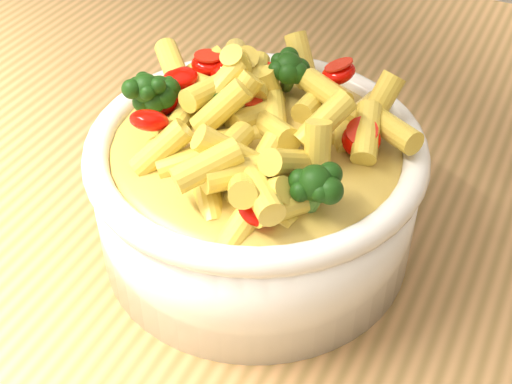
% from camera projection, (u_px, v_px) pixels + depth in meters
% --- Properties ---
extents(table, '(1.20, 0.80, 0.90)m').
position_uv_depth(table, '(341.00, 297.00, 0.61)').
color(table, tan).
rests_on(table, ground).
extents(serving_bowl, '(0.22, 0.22, 0.10)m').
position_uv_depth(serving_bowl, '(256.00, 191.00, 0.48)').
color(serving_bowl, white).
rests_on(serving_bowl, table).
extents(pasta_salad, '(0.17, 0.17, 0.04)m').
position_uv_depth(pasta_salad, '(256.00, 119.00, 0.44)').
color(pasta_salad, '#FFDD50').
rests_on(pasta_salad, serving_bowl).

